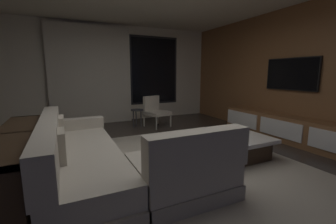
# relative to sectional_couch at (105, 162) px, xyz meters

# --- Properties ---
(floor) EXTENTS (9.20, 9.20, 0.00)m
(floor) POSITION_rel_sectional_couch_xyz_m (0.87, 0.15, -0.29)
(floor) COLOR #332B26
(back_wall_with_window) EXTENTS (6.60, 0.30, 2.70)m
(back_wall_with_window) POSITION_rel_sectional_couch_xyz_m (0.81, 3.76, 1.05)
(back_wall_with_window) COLOR beige
(back_wall_with_window) RESTS_ON floor
(media_wall) EXTENTS (0.12, 7.80, 2.70)m
(media_wall) POSITION_rel_sectional_couch_xyz_m (3.93, 0.15, 1.06)
(media_wall) COLOR brown
(media_wall) RESTS_ON floor
(area_rug) EXTENTS (3.20, 3.80, 0.01)m
(area_rug) POSITION_rel_sectional_couch_xyz_m (1.22, 0.05, -0.28)
(area_rug) COLOR #ADA391
(area_rug) RESTS_ON floor
(sectional_couch) EXTENTS (1.98, 2.50, 0.82)m
(sectional_couch) POSITION_rel_sectional_couch_xyz_m (0.00, 0.00, 0.00)
(sectional_couch) COLOR #A49C8C
(sectional_couch) RESTS_ON floor
(coffee_table) EXTENTS (1.16, 1.16, 0.36)m
(coffee_table) POSITION_rel_sectional_couch_xyz_m (1.99, 0.13, -0.10)
(coffee_table) COLOR #3B2A1B
(coffee_table) RESTS_ON floor
(book_stack_on_coffee_table) EXTENTS (0.29, 0.21, 0.09)m
(book_stack_on_coffee_table) POSITION_rel_sectional_couch_xyz_m (1.82, 0.20, 0.11)
(book_stack_on_coffee_table) COLOR #9DAEBC
(book_stack_on_coffee_table) RESTS_ON coffee_table
(accent_chair_near_window) EXTENTS (0.68, 0.70, 0.78)m
(accent_chair_near_window) POSITION_rel_sectional_couch_xyz_m (1.73, 2.63, 0.14)
(accent_chair_near_window) COLOR #B2ADA0
(accent_chair_near_window) RESTS_ON floor
(side_stool) EXTENTS (0.32, 0.32, 0.46)m
(side_stool) POSITION_rel_sectional_couch_xyz_m (1.27, 2.71, 0.08)
(side_stool) COLOR #333338
(side_stool) RESTS_ON floor
(media_console) EXTENTS (0.46, 3.10, 0.52)m
(media_console) POSITION_rel_sectional_couch_xyz_m (3.64, 0.20, -0.04)
(media_console) COLOR brown
(media_console) RESTS_ON floor
(mounted_tv) EXTENTS (0.05, 1.13, 0.65)m
(mounted_tv) POSITION_rel_sectional_couch_xyz_m (3.82, 0.40, 1.06)
(mounted_tv) COLOR black
(console_table_behind_couch) EXTENTS (0.40, 2.10, 0.74)m
(console_table_behind_couch) POSITION_rel_sectional_couch_xyz_m (-0.91, 0.13, 0.13)
(console_table_behind_couch) COLOR #3B2A1B
(console_table_behind_couch) RESTS_ON floor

